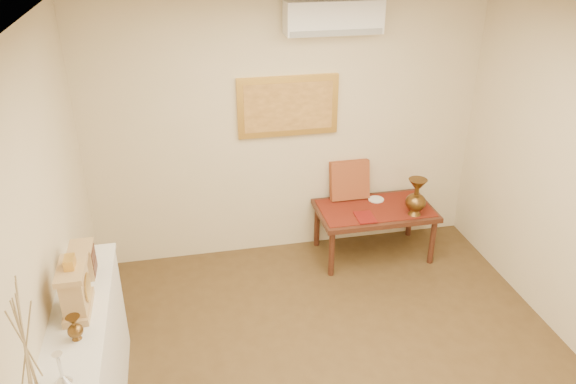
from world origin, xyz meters
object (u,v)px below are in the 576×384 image
object	(u,v)px
mantel_clock	(75,288)
white_vase	(31,369)
wooden_chest	(83,260)
low_table	(375,214)
brass_urn_tall	(417,193)

from	to	relation	value
mantel_clock	white_vase	bearing A→B (deg)	-90.90
mantel_clock	wooden_chest	world-z (taller)	mantel_clock
low_table	brass_urn_tall	bearing A→B (deg)	-31.26
brass_urn_tall	wooden_chest	world-z (taller)	wooden_chest
mantel_clock	low_table	distance (m)	3.22
low_table	wooden_chest	bearing A→B (deg)	-154.55
brass_urn_tall	low_table	bearing A→B (deg)	148.74
wooden_chest	mantel_clock	bearing A→B (deg)	-89.08
brass_urn_tall	mantel_clock	bearing A→B (deg)	-153.87
mantel_clock	wooden_chest	bearing A→B (deg)	90.92
white_vase	brass_urn_tall	xyz separation A→B (m)	(3.03, 2.51, -0.66)
white_vase	brass_urn_tall	size ratio (longest dim) A/B	2.03
mantel_clock	low_table	bearing A→B (deg)	32.28
brass_urn_tall	wooden_chest	distance (m)	3.21
mantel_clock	low_table	size ratio (longest dim) A/B	0.34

